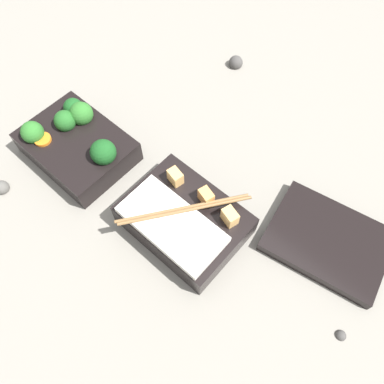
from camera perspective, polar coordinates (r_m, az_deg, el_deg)
ground_plane at (r=0.65m, az=-9.00°, el=1.31°), size 3.00×3.00×0.00m
bento_tray_vegetable at (r=0.68m, az=-17.15°, el=7.18°), size 0.18×0.14×0.08m
bento_tray_rice at (r=0.58m, az=-1.22°, el=-4.18°), size 0.18×0.17×0.07m
bento_lid at (r=0.62m, az=19.93°, el=-6.95°), size 0.20×0.16×0.02m
pebble_0 at (r=0.70m, az=-27.00°, el=0.61°), size 0.02×0.02×0.02m
pebble_2 at (r=0.59m, az=21.82°, el=-19.57°), size 0.02×0.02×0.02m
pebble_3 at (r=0.82m, az=6.68°, el=18.99°), size 0.03×0.03×0.03m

